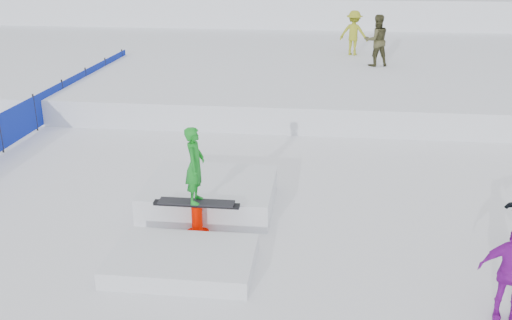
# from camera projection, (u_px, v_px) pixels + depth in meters

# --- Properties ---
(ground) EXTENTS (120.00, 120.00, 0.00)m
(ground) POSITION_uv_depth(u_px,v_px,m) (214.00, 258.00, 9.88)
(ground) COLOR white
(snow_berm) EXTENTS (60.00, 14.00, 2.40)m
(snow_berm) POSITION_uv_depth(u_px,v_px,m) (298.00, 9.00, 37.35)
(snow_berm) COLOR white
(snow_berm) RESTS_ON ground
(snow_midrise) EXTENTS (50.00, 18.00, 0.80)m
(snow_midrise) POSITION_uv_depth(u_px,v_px,m) (282.00, 62.00, 24.62)
(snow_midrise) COLOR white
(snow_midrise) RESTS_ON ground
(safety_fence) EXTENTS (0.05, 16.00, 1.10)m
(safety_fence) POSITION_uv_depth(u_px,v_px,m) (35.00, 113.00, 16.53)
(safety_fence) COLOR #0E22A1
(safety_fence) RESTS_ON ground
(walker_olive) EXTENTS (1.09, 0.96, 1.91)m
(walker_olive) POSITION_uv_depth(u_px,v_px,m) (377.00, 40.00, 21.40)
(walker_olive) COLOR #403E23
(walker_olive) RESTS_ON snow_midrise
(walker_ygreen) EXTENTS (1.31, 0.96, 1.81)m
(walker_ygreen) POSITION_uv_depth(u_px,v_px,m) (354.00, 33.00, 23.59)
(walker_ygreen) COLOR #979D1E
(walker_ygreen) RESTS_ON snow_midrise
(spectator_purple) EXTENTS (0.94, 0.55, 1.50)m
(spectator_purple) POSITION_uv_depth(u_px,v_px,m) (511.00, 273.00, 8.06)
(spectator_purple) COLOR purple
(spectator_purple) RESTS_ON ground
(jib_rail_feature) EXTENTS (2.60, 4.40, 2.11)m
(jib_rail_feature) POSITION_uv_depth(u_px,v_px,m) (203.00, 207.00, 11.12)
(jib_rail_feature) COLOR white
(jib_rail_feature) RESTS_ON ground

